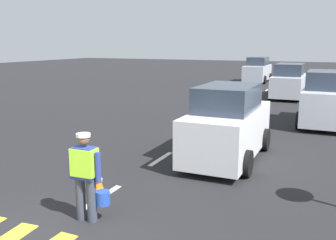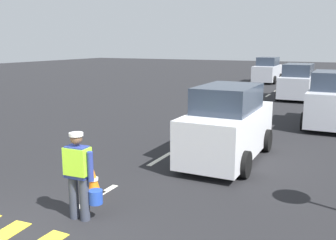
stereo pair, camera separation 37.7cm
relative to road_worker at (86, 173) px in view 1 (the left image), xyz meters
name	(u,v)px [view 1 (the left image)]	position (x,y,z in m)	size (l,w,h in m)	color
ground_plane	(261,94)	(-0.38, 19.31, -0.93)	(96.00, 96.00, 0.00)	black
lane_center_line	(271,88)	(-0.38, 23.51, -0.93)	(0.14, 46.40, 0.01)	silver
road_worker	(86,173)	(0.00, 0.00, 0.00)	(0.76, 0.40, 1.67)	#383D4C
traffic_cone_near	(98,182)	(-0.53, 1.10, -0.64)	(0.36, 0.36, 0.60)	black
car_outgoing_ahead	(228,125)	(1.34, 4.84, 0.05)	(1.88, 4.19, 2.12)	silver
car_parked_far	(325,100)	(3.69, 10.91, 0.08)	(1.88, 4.00, 2.18)	silver
car_oncoming_third	(257,70)	(-2.18, 27.37, 0.05)	(1.96, 4.29, 2.12)	silver
car_outgoing_far	(289,82)	(1.44, 18.46, 0.03)	(1.98, 4.38, 2.06)	silver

